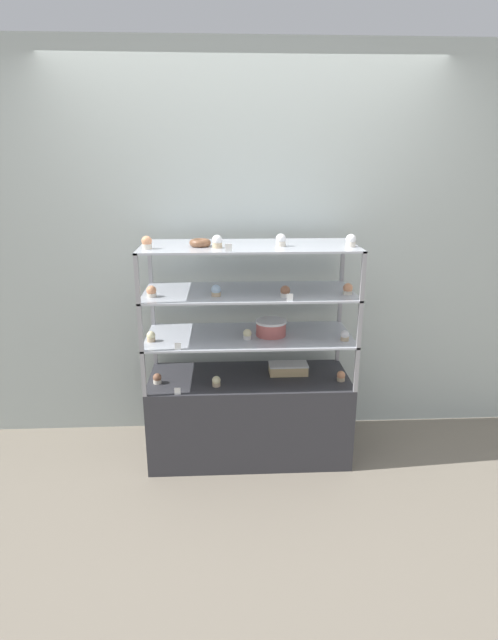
% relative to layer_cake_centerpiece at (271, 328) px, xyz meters
% --- Properties ---
extents(ground_plane, '(20.00, 20.00, 0.00)m').
position_rel_layer_cake_centerpiece_xyz_m(ground_plane, '(-0.14, 0.01, -0.88)').
color(ground_plane, gray).
extents(back_wall, '(8.00, 0.05, 2.60)m').
position_rel_layer_cake_centerpiece_xyz_m(back_wall, '(-0.14, 0.42, 0.42)').
color(back_wall, '#A8B2AD').
rests_on(back_wall, ground_plane).
extents(display_base, '(1.28, 0.53, 0.55)m').
position_rel_layer_cake_centerpiece_xyz_m(display_base, '(-0.14, 0.01, -0.61)').
color(display_base, '#333338').
rests_on(display_base, ground_plane).
extents(display_riser_lower, '(1.28, 0.53, 0.28)m').
position_rel_layer_cake_centerpiece_xyz_m(display_riser_lower, '(-0.14, 0.01, -0.07)').
color(display_riser_lower, '#99999E').
rests_on(display_riser_lower, display_base).
extents(display_riser_middle, '(1.28, 0.53, 0.28)m').
position_rel_layer_cake_centerpiece_xyz_m(display_riser_middle, '(-0.14, 0.01, 0.22)').
color(display_riser_middle, '#99999E').
rests_on(display_riser_middle, display_riser_lower).
extents(display_riser_upper, '(1.28, 0.53, 0.28)m').
position_rel_layer_cake_centerpiece_xyz_m(display_riser_upper, '(-0.14, 0.01, 0.50)').
color(display_riser_upper, '#99999E').
rests_on(display_riser_upper, display_riser_middle).
extents(layer_cake_centerpiece, '(0.19, 0.19, 0.10)m').
position_rel_layer_cake_centerpiece_xyz_m(layer_cake_centerpiece, '(0.00, 0.00, 0.00)').
color(layer_cake_centerpiece, '#C66660').
rests_on(layer_cake_centerpiece, display_riser_lower).
extents(sheet_cake_frosted, '(0.25, 0.12, 0.07)m').
position_rel_layer_cake_centerpiece_xyz_m(sheet_cake_frosted, '(0.12, 0.05, -0.30)').
color(sheet_cake_frosted, '#DBBC84').
rests_on(sheet_cake_frosted, display_base).
extents(cupcake_0, '(0.05, 0.05, 0.07)m').
position_rel_layer_cake_centerpiece_xyz_m(cupcake_0, '(-0.71, -0.06, -0.30)').
color(cupcake_0, beige).
rests_on(cupcake_0, display_base).
extents(cupcake_1, '(0.05, 0.05, 0.07)m').
position_rel_layer_cake_centerpiece_xyz_m(cupcake_1, '(-0.35, -0.12, -0.30)').
color(cupcake_1, '#CCB28C').
rests_on(cupcake_1, display_base).
extents(cupcake_2, '(0.05, 0.05, 0.07)m').
position_rel_layer_cake_centerpiece_xyz_m(cupcake_2, '(0.44, -0.08, -0.30)').
color(cupcake_2, '#CCB28C').
rests_on(cupcake_2, display_base).
extents(price_tag_0, '(0.04, 0.00, 0.04)m').
position_rel_layer_cake_centerpiece_xyz_m(price_tag_0, '(-0.57, -0.23, -0.31)').
color(price_tag_0, white).
rests_on(price_tag_0, display_base).
extents(cupcake_3, '(0.05, 0.05, 0.06)m').
position_rel_layer_cake_centerpiece_xyz_m(cupcake_3, '(-0.73, -0.08, -0.02)').
color(cupcake_3, '#CCB28C').
rests_on(cupcake_3, display_riser_lower).
extents(cupcake_4, '(0.05, 0.05, 0.06)m').
position_rel_layer_cake_centerpiece_xyz_m(cupcake_4, '(-0.15, -0.06, -0.02)').
color(cupcake_4, white).
rests_on(cupcake_4, display_riser_lower).
extents(cupcake_5, '(0.05, 0.05, 0.06)m').
position_rel_layer_cake_centerpiece_xyz_m(cupcake_5, '(0.44, -0.12, -0.02)').
color(cupcake_5, '#CCB28C').
rests_on(cupcake_5, display_riser_lower).
extents(price_tag_1, '(0.04, 0.00, 0.04)m').
position_rel_layer_cake_centerpiece_xyz_m(price_tag_1, '(-0.56, -0.23, -0.03)').
color(price_tag_1, white).
rests_on(price_tag_1, display_riser_lower).
extents(cupcake_6, '(0.06, 0.06, 0.07)m').
position_rel_layer_cake_centerpiece_xyz_m(cupcake_6, '(-0.71, -0.10, 0.27)').
color(cupcake_6, beige).
rests_on(cupcake_6, display_riser_middle).
extents(cupcake_7, '(0.06, 0.06, 0.07)m').
position_rel_layer_cake_centerpiece_xyz_m(cupcake_7, '(-0.34, -0.10, 0.27)').
color(cupcake_7, '#CCB28C').
rests_on(cupcake_7, display_riser_middle).
extents(cupcake_8, '(0.06, 0.06, 0.07)m').
position_rel_layer_cake_centerpiece_xyz_m(cupcake_8, '(0.07, -0.14, 0.27)').
color(cupcake_8, white).
rests_on(cupcake_8, display_riser_middle).
extents(cupcake_9, '(0.06, 0.06, 0.07)m').
position_rel_layer_cake_centerpiece_xyz_m(cupcake_9, '(0.45, -0.09, 0.27)').
color(cupcake_9, beige).
rests_on(cupcake_9, display_riser_middle).
extents(price_tag_2, '(0.04, 0.00, 0.04)m').
position_rel_layer_cake_centerpiece_xyz_m(price_tag_2, '(0.08, -0.23, 0.26)').
color(price_tag_2, white).
rests_on(price_tag_2, display_riser_middle).
extents(cupcake_10, '(0.06, 0.06, 0.07)m').
position_rel_layer_cake_centerpiece_xyz_m(cupcake_10, '(-0.72, -0.11, 0.55)').
color(cupcake_10, beige).
rests_on(cupcake_10, display_riser_upper).
extents(cupcake_11, '(0.06, 0.06, 0.07)m').
position_rel_layer_cake_centerpiece_xyz_m(cupcake_11, '(-0.32, -0.09, 0.55)').
color(cupcake_11, '#CCB28C').
rests_on(cupcake_11, display_riser_upper).
extents(cupcake_12, '(0.06, 0.06, 0.07)m').
position_rel_layer_cake_centerpiece_xyz_m(cupcake_12, '(0.05, -0.05, 0.55)').
color(cupcake_12, beige).
rests_on(cupcake_12, display_riser_upper).
extents(cupcake_13, '(0.06, 0.06, 0.07)m').
position_rel_layer_cake_centerpiece_xyz_m(cupcake_13, '(0.45, -0.09, 0.55)').
color(cupcake_13, beige).
rests_on(cupcake_13, display_riser_upper).
extents(price_tag_3, '(0.04, 0.00, 0.04)m').
position_rel_layer_cake_centerpiece_xyz_m(price_tag_3, '(-0.26, -0.23, 0.54)').
color(price_tag_3, white).
rests_on(price_tag_3, display_riser_upper).
extents(donut_glazed, '(0.13, 0.13, 0.04)m').
position_rel_layer_cake_centerpiece_xyz_m(donut_glazed, '(-0.42, -0.03, 0.54)').
color(donut_glazed, brown).
rests_on(donut_glazed, display_riser_upper).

